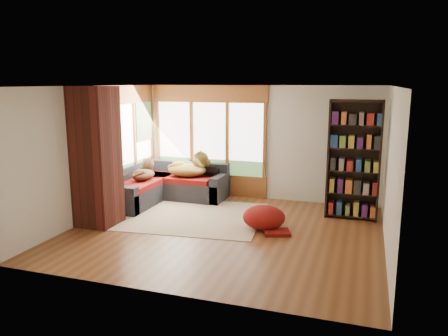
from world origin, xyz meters
The scene contains 17 objects.
floor centered at (0.00, 0.00, 0.00)m, with size 5.50×5.50×0.00m, color brown.
ceiling centered at (0.00, 0.00, 2.60)m, with size 5.50×5.50×0.00m, color white.
wall_back centered at (0.00, 2.50, 1.30)m, with size 5.50×0.04×2.60m, color silver.
wall_front centered at (0.00, -2.50, 1.30)m, with size 5.50×0.04×2.60m, color silver.
wall_left centered at (-2.75, 0.00, 1.30)m, with size 0.04×5.00×2.60m, color silver.
wall_right centered at (2.75, 0.00, 1.30)m, with size 0.04×5.00×2.60m, color silver.
windows_back centered at (-1.20, 2.47, 1.35)m, with size 2.82×0.10×1.90m.
windows_left centered at (-2.72, 1.20, 1.35)m, with size 0.10×2.62×1.90m.
roller_blind centered at (-2.69, 2.03, 1.75)m, with size 0.03×0.72×0.90m, color #6B8A5E.
brick_chimney centered at (-2.40, -0.35, 1.30)m, with size 0.70×0.70×2.60m, color #471914.
sectional_sofa centered at (-1.95, 1.70, 0.30)m, with size 2.20×2.20×0.80m.
area_rug centered at (-1.07, 0.64, 0.01)m, with size 3.12×2.39×0.01m, color beige.
bookshelf centered at (2.14, 1.56, 1.17)m, with size 1.00×0.33×2.34m.
pouf centered at (0.64, 0.39, 0.22)m, with size 0.79×0.79×0.43m, color maroon.
dog_tan centered at (-1.44, 1.86, 0.80)m, with size 1.01×0.69×0.52m.
dog_brindle centered at (-2.30, 1.28, 0.73)m, with size 0.47×0.74×0.39m.
throw_pillows centered at (-1.86, 1.75, 0.74)m, with size 1.98×1.68×0.45m.
Camera 1 is at (2.37, -7.19, 2.67)m, focal length 35.00 mm.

